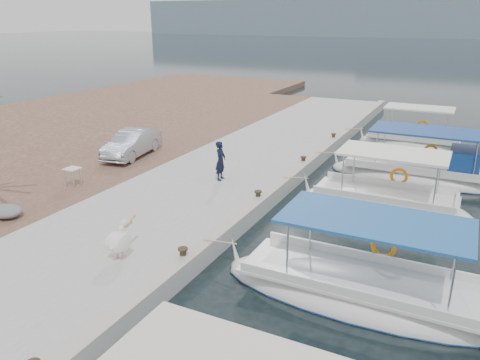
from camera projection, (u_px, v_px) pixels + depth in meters
name	position (u px, v px, depth m)	size (l,w,h in m)	color
ground	(249.00, 229.00, 15.84)	(400.00, 400.00, 0.00)	black
concrete_quay	(237.00, 170.00, 21.25)	(6.00, 40.00, 0.50)	#9E9F99
quay_curb	(294.00, 172.00, 19.98)	(0.44, 40.00, 0.12)	#A6A093
cobblestone_strip	(147.00, 156.00, 23.35)	(4.00, 40.00, 0.50)	brown
land_backing	(10.00, 135.00, 27.56)	(16.00, 60.00, 0.48)	brown
fishing_caique_b	(360.00, 294.00, 11.89)	(7.43, 2.46, 2.83)	silver
fishing_caique_c	(384.00, 206.00, 17.51)	(6.31, 2.34, 2.83)	silver
fishing_caique_d	(421.00, 175.00, 20.68)	(7.81, 2.57, 2.83)	silver
fishing_caique_e	(412.00, 145.00, 25.92)	(5.88, 2.15, 2.83)	silver
mooring_bollards	(258.00, 194.00, 17.03)	(0.28, 20.28, 0.33)	black
pelican	(119.00, 241.00, 12.75)	(0.57, 1.32, 1.01)	tan
fisherman	(221.00, 161.00, 18.94)	(0.58, 0.38, 1.60)	black
parked_car	(132.00, 143.00, 22.26)	(1.31, 3.77, 1.24)	#A3ACBA
tarp_bundle	(6.00, 211.00, 15.52)	(1.10, 0.90, 0.40)	slate
folding_table	(73.00, 173.00, 18.29)	(0.55, 0.55, 0.73)	silver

